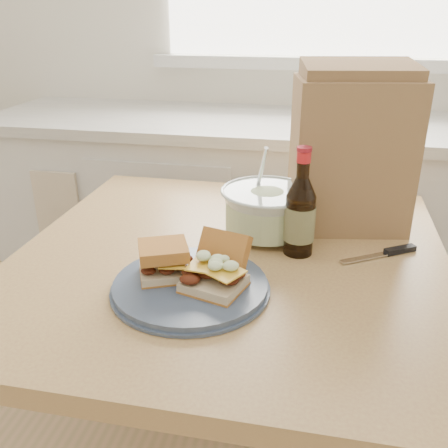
% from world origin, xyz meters
% --- Properties ---
extents(wall_back, '(4.00, 0.02, 2.70)m').
position_xyz_m(wall_back, '(0.00, 2.00, 1.35)').
color(wall_back, white).
rests_on(wall_back, ground).
extents(cabinet_run, '(2.50, 0.64, 0.94)m').
position_xyz_m(cabinet_run, '(-0.00, 1.70, 0.47)').
color(cabinet_run, silver).
rests_on(cabinet_run, ground).
extents(dining_table, '(0.99, 0.99, 0.82)m').
position_xyz_m(dining_table, '(-0.11, 0.78, 0.70)').
color(dining_table, tan).
rests_on(dining_table, ground).
extents(plate, '(0.31, 0.31, 0.02)m').
position_xyz_m(plate, '(-0.16, 0.61, 0.83)').
color(plate, '#415069').
rests_on(plate, dining_table).
extents(sandwich_left, '(0.12, 0.12, 0.07)m').
position_xyz_m(sandwich_left, '(-0.22, 0.62, 0.87)').
color(sandwich_left, beige).
rests_on(sandwich_left, plate).
extents(sandwich_right, '(0.13, 0.18, 0.09)m').
position_xyz_m(sandwich_right, '(-0.11, 0.61, 0.87)').
color(sandwich_right, beige).
rests_on(sandwich_right, plate).
extents(coleslaw_bowl, '(0.23, 0.23, 0.23)m').
position_xyz_m(coleslaw_bowl, '(-0.04, 0.90, 0.88)').
color(coleslaw_bowl, silver).
rests_on(coleslaw_bowl, dining_table).
extents(beer_bottle, '(0.07, 0.07, 0.25)m').
position_xyz_m(beer_bottle, '(0.04, 0.82, 0.91)').
color(beer_bottle, black).
rests_on(beer_bottle, dining_table).
extents(knife, '(0.18, 0.12, 0.01)m').
position_xyz_m(knife, '(0.25, 0.85, 0.83)').
color(knife, silver).
rests_on(knife, dining_table).
extents(paper_bag, '(0.31, 0.23, 0.37)m').
position_xyz_m(paper_bag, '(0.15, 1.01, 1.00)').
color(paper_bag, olive).
rests_on(paper_bag, dining_table).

